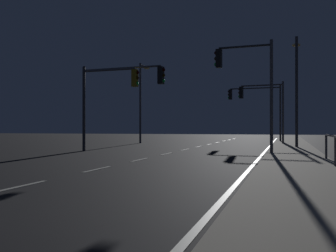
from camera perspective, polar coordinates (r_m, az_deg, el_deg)
ground_plane at (r=21.47m, az=0.19°, el=-3.89°), size 112.00×112.00×0.00m
sidewalk_right at (r=20.62m, az=17.48°, el=-3.84°), size 2.60×77.00×0.14m
lane_markings_center at (r=24.85m, az=2.45°, el=-3.36°), size 0.14×50.00×0.01m
lane_edge_line at (r=25.64m, az=13.80°, el=-3.26°), size 0.14×53.00×0.01m
traffic_light_mid_left at (r=32.88m, az=13.21°, el=3.59°), size 3.59×0.70×4.83m
traffic_light_mid_right at (r=23.05m, az=-8.51°, el=4.90°), size 3.59×0.51×4.87m
traffic_light_far_left at (r=20.86m, az=11.12°, el=7.06°), size 2.98×0.48×5.59m
traffic_light_near_left at (r=23.18m, az=-6.90°, el=5.29°), size 5.26×0.74×5.00m
traffic_light_overhead_east at (r=38.18m, az=12.37°, el=3.46°), size 4.90×0.67×5.12m
street_lamp_corner at (r=27.28m, az=17.75°, el=6.11°), size 0.56×1.78×7.02m
street_lamp_mid_block at (r=35.51m, az=-3.77°, el=4.36°), size 0.56×1.52×7.00m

